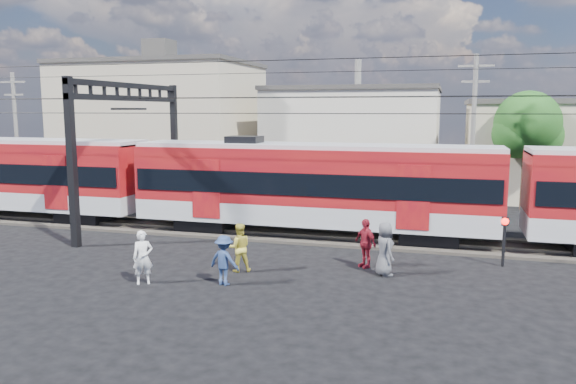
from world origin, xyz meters
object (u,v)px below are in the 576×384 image
(commuter_train, at_px, (317,184))
(crossing_signal, at_px, (504,232))
(pedestrian_a, at_px, (143,257))
(pedestrian_c, at_px, (224,260))

(commuter_train, relative_size, crossing_signal, 27.23)
(pedestrian_a, bearing_deg, commuter_train, 30.56)
(commuter_train, bearing_deg, crossing_signal, -20.19)
(pedestrian_a, distance_m, crossing_signal, 12.76)
(pedestrian_a, bearing_deg, crossing_signal, -8.67)
(pedestrian_c, relative_size, crossing_signal, 0.89)
(crossing_signal, bearing_deg, pedestrian_a, -154.90)
(pedestrian_a, relative_size, crossing_signal, 0.96)
(pedestrian_c, distance_m, crossing_signal, 10.16)
(pedestrian_c, bearing_deg, pedestrian_a, 26.10)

